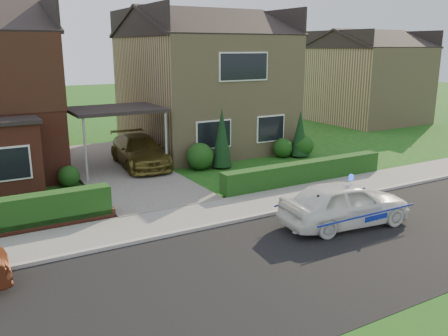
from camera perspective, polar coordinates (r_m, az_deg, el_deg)
ground at (r=11.84m, az=4.29°, el=-12.18°), size 120.00×120.00×0.00m
road at (r=11.84m, az=4.29°, el=-12.18°), size 60.00×6.00×0.02m
kerb at (r=14.22m, az=-2.68°, el=-7.20°), size 60.00×0.16×0.12m
sidewalk at (r=15.10m, az=-4.52°, el=-5.95°), size 60.00×2.00×0.10m
driveway at (r=21.27m, az=-12.58°, el=-0.18°), size 3.80×12.00×0.12m
house_right at (r=25.65m, az=-2.51°, el=10.76°), size 7.50×8.06×7.25m
carport_link at (r=20.74m, az=-12.93°, el=6.75°), size 3.80×3.00×2.77m
hedge_right at (r=19.12m, az=9.69°, el=-1.86°), size 7.50×0.55×0.80m
shrub_left_mid at (r=18.71m, az=-22.79°, el=-1.07°), size 1.32×1.32×1.32m
shrub_left_near at (r=19.29m, az=-18.15°, el=-0.95°), size 0.84×0.84×0.84m
shrub_right_near at (r=20.86m, az=-2.91°, el=1.40°), size 1.20×1.20×1.20m
shrub_right_mid at (r=23.37m, az=7.07°, el=2.42°), size 0.96×0.96×0.96m
shrub_right_far at (r=23.73m, az=9.44°, el=2.67°), size 1.08×1.08×1.08m
conifer_a at (r=21.01m, az=-0.26°, el=3.46°), size 0.90×0.90×2.60m
conifer_b at (r=23.50m, az=9.12°, el=3.96°), size 0.90×0.90×2.20m
neighbour_right at (r=35.99m, az=16.69°, el=9.54°), size 6.50×7.00×5.20m
police_car at (r=14.76m, az=14.32°, el=-4.21°), size 3.74×4.23×1.55m
driveway_car at (r=21.39m, az=-10.12°, el=2.03°), size 2.23×4.72×1.33m
potted_plant_a at (r=15.73m, az=-19.18°, el=-4.72°), size 0.41×0.31×0.71m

